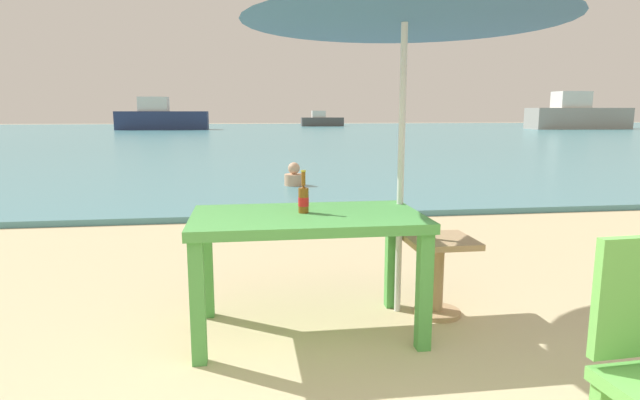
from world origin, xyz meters
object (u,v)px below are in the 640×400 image
(boat_cargo_ship, at_px, (322,121))
(boat_tanker, at_px, (161,118))
(swimmer_person, at_px, (294,176))
(boat_ferry, at_px, (577,116))
(side_table_wood, at_px, (439,265))
(picnic_table_green, at_px, (307,231))
(beer_bottle_amber, at_px, (303,198))

(boat_cargo_ship, relative_size, boat_tanker, 0.58)
(swimmer_person, height_order, boat_ferry, boat_ferry)
(boat_cargo_ship, height_order, boat_tanker, boat_tanker)
(side_table_wood, height_order, boat_tanker, boat_tanker)
(side_table_wood, relative_size, swimmer_person, 1.32)
(picnic_table_green, relative_size, beer_bottle_amber, 5.28)
(swimmer_person, bearing_deg, picnic_table_green, -94.47)
(picnic_table_green, distance_m, swimmer_person, 6.06)
(picnic_table_green, height_order, boat_tanker, boat_tanker)
(picnic_table_green, relative_size, side_table_wood, 2.59)
(boat_cargo_ship, distance_m, boat_ferry, 20.41)
(swimmer_person, distance_m, boat_cargo_ship, 37.43)
(picnic_table_green, relative_size, boat_ferry, 0.19)
(swimmer_person, height_order, boat_tanker, boat_tanker)
(picnic_table_green, distance_m, side_table_wood, 0.97)
(boat_cargo_ship, bearing_deg, beer_bottle_amber, -98.43)
(beer_bottle_amber, relative_size, swimmer_person, 0.65)
(swimmer_person, relative_size, boat_tanker, 0.06)
(swimmer_person, bearing_deg, boat_tanker, 102.85)
(swimmer_person, xyz_separation_m, boat_ferry, (23.75, 27.12, 0.83))
(picnic_table_green, relative_size, swimmer_person, 3.41)
(boat_ferry, bearing_deg, beer_bottle_amber, -126.21)
(swimmer_person, bearing_deg, boat_ferry, 48.79)
(side_table_wood, height_order, swimmer_person, side_table_wood)
(picnic_table_green, height_order, swimmer_person, picnic_table_green)
(picnic_table_green, bearing_deg, boat_ferry, 53.84)
(beer_bottle_amber, bearing_deg, boat_tanker, 100.00)
(picnic_table_green, bearing_deg, side_table_wood, 9.37)
(boat_cargo_ship, relative_size, boat_ferry, 0.49)
(picnic_table_green, xyz_separation_m, beer_bottle_amber, (-0.02, 0.04, 0.20))
(picnic_table_green, xyz_separation_m, boat_tanker, (-6.32, 35.79, 0.26))
(boat_ferry, bearing_deg, side_table_wood, -125.23)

